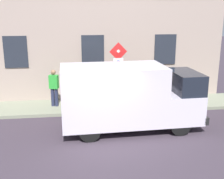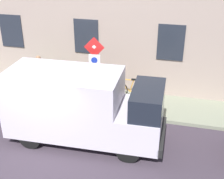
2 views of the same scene
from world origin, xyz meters
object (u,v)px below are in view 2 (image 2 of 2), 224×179
Objects in this scene: bicycle_black at (109,87)px; pedestrian at (40,73)px; sign_post_stacked at (95,67)px; litter_bin at (49,92)px; bicycle_green at (92,85)px; bicycle_orange at (127,89)px; delivery_van at (82,105)px.

pedestrian is at bearing 17.27° from bicycle_black.
sign_post_stacked is at bearing 89.61° from bicycle_black.
bicycle_green is at bearing -50.10° from litter_bin.
sign_post_stacked is 3.12m from pedestrian.
sign_post_stacked is at bearing 105.87° from bicycle_green.
litter_bin reaches higher than bicycle_green.
bicycle_orange is at bearing -36.54° from sign_post_stacked.
bicycle_black is 2.61m from litter_bin.
delivery_van reaches higher than litter_bin.
delivery_van is 3.47m from bicycle_green.
bicycle_orange is 1.63m from bicycle_green.
pedestrian is 1.17m from litter_bin.
bicycle_green is (3.29, 0.72, -0.82)m from delivery_van.
sign_post_stacked is 2.03m from bicycle_black.
pedestrian is (-0.48, 3.87, 0.56)m from bicycle_orange.
bicycle_black is (0.00, 0.82, 0.00)m from bicycle_orange.
litter_bin is at bearing -119.20° from pedestrian.
litter_bin is at bearing 32.14° from bicycle_green.
bicycle_black is 3.14m from pedestrian.
bicycle_orange is 1.90× the size of litter_bin.
sign_post_stacked is 2.01m from delivery_van.
pedestrian reaches higher than bicycle_green.
bicycle_green is at bearing -4.52° from bicycle_orange.
delivery_van is 3.14× the size of bicycle_black.
bicycle_orange is 0.82m from bicycle_black.
pedestrian is (-0.48, 2.24, 0.56)m from bicycle_green.
bicycle_orange is 1.00× the size of bicycle_green.
bicycle_black is at bearing -65.31° from pedestrian.
sign_post_stacked is at bearing -94.06° from litter_bin.
delivery_van is at bearing -133.09° from litter_bin.
litter_bin is (-1.24, 1.48, 0.08)m from bicycle_green.
delivery_van is (-1.91, -0.11, -0.64)m from sign_post_stacked.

